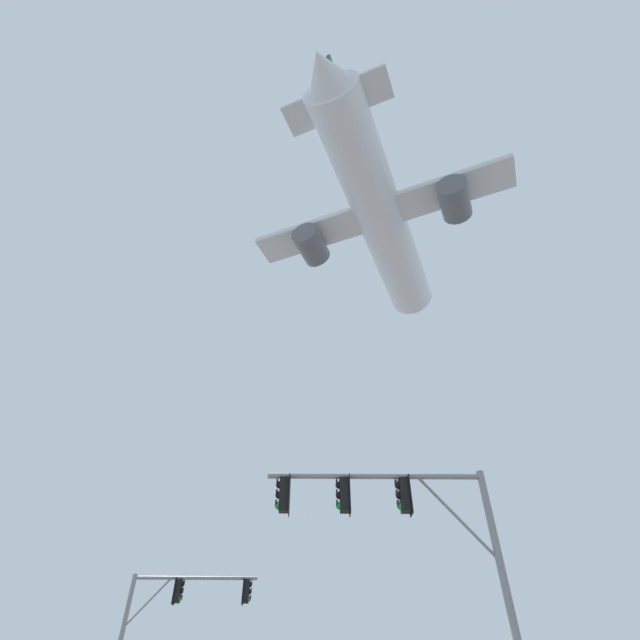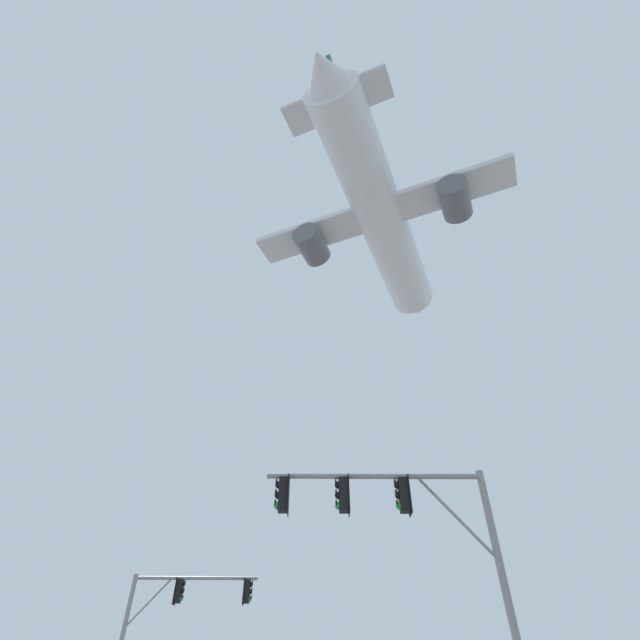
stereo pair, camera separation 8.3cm
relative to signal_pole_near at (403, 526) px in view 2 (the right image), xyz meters
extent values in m
cylinder|color=gray|center=(2.33, -0.30, -1.79)|extent=(0.20, 0.20, 6.54)
cylinder|color=gray|center=(-0.67, 0.09, 1.33)|extent=(6.01, 0.92, 0.15)
cylinder|color=gray|center=(1.43, -0.18, 0.26)|extent=(1.87, 0.32, 2.19)
cube|color=black|center=(-3.18, 0.41, 0.81)|extent=(0.30, 0.35, 0.90)
cylinder|color=black|center=(-3.18, 0.41, 1.32)|extent=(0.05, 0.05, 0.12)
cube|color=black|center=(-3.04, 0.39, 0.81)|extent=(0.08, 0.46, 1.04)
sphere|color=black|center=(-3.33, 0.43, 1.08)|extent=(0.20, 0.20, 0.20)
cylinder|color=black|center=(-3.39, 0.44, 1.14)|extent=(0.07, 0.21, 0.21)
sphere|color=black|center=(-3.33, 0.43, 0.80)|extent=(0.20, 0.20, 0.20)
cylinder|color=black|center=(-3.39, 0.44, 0.86)|extent=(0.07, 0.21, 0.21)
sphere|color=green|center=(-3.33, 0.43, 0.52)|extent=(0.20, 0.20, 0.20)
cylinder|color=black|center=(-3.39, 0.44, 0.58)|extent=(0.07, 0.21, 0.21)
cube|color=black|center=(-1.54, 0.20, 0.81)|extent=(0.30, 0.35, 0.90)
cylinder|color=black|center=(-1.54, 0.20, 1.32)|extent=(0.05, 0.05, 0.12)
cube|color=black|center=(-1.40, 0.18, 0.81)|extent=(0.08, 0.46, 1.04)
sphere|color=black|center=(-1.68, 0.22, 1.08)|extent=(0.20, 0.20, 0.20)
cylinder|color=black|center=(-1.74, 0.23, 1.14)|extent=(0.07, 0.21, 0.21)
sphere|color=black|center=(-1.68, 0.22, 0.80)|extent=(0.20, 0.20, 0.20)
cylinder|color=black|center=(-1.74, 0.23, 0.86)|extent=(0.07, 0.21, 0.21)
sphere|color=green|center=(-1.68, 0.22, 0.52)|extent=(0.20, 0.20, 0.20)
cylinder|color=black|center=(-1.74, 0.23, 0.58)|extent=(0.07, 0.21, 0.21)
cube|color=black|center=(0.11, -0.01, 0.81)|extent=(0.30, 0.35, 0.90)
cylinder|color=black|center=(0.11, -0.01, 1.32)|extent=(0.05, 0.05, 0.12)
cube|color=black|center=(0.25, -0.03, 0.81)|extent=(0.08, 0.46, 1.04)
sphere|color=black|center=(-0.03, 0.00, 1.08)|extent=(0.20, 0.20, 0.20)
cylinder|color=black|center=(-0.10, 0.01, 1.14)|extent=(0.07, 0.21, 0.21)
sphere|color=black|center=(-0.03, 0.00, 0.80)|extent=(0.20, 0.20, 0.20)
cylinder|color=black|center=(-0.10, 0.01, 0.86)|extent=(0.07, 0.21, 0.21)
sphere|color=green|center=(-0.03, 0.00, 0.52)|extent=(0.20, 0.20, 0.20)
cylinder|color=black|center=(-0.10, 0.01, 0.58)|extent=(0.07, 0.21, 0.21)
cylinder|color=gray|center=(-6.26, 11.67, 0.58)|extent=(5.52, 0.80, 0.15)
cylinder|color=gray|center=(-8.19, 11.90, -0.35)|extent=(1.72, 0.28, 1.93)
cube|color=black|center=(-3.95, 11.40, 0.06)|extent=(0.30, 0.35, 0.90)
cylinder|color=black|center=(-3.95, 11.40, 0.57)|extent=(0.05, 0.05, 0.12)
cube|color=black|center=(-4.08, 11.41, 0.06)|extent=(0.08, 0.46, 1.04)
sphere|color=black|center=(-3.80, 11.38, 0.33)|extent=(0.20, 0.20, 0.20)
cylinder|color=black|center=(-3.74, 11.37, 0.39)|extent=(0.06, 0.21, 0.21)
sphere|color=black|center=(-3.80, 11.38, 0.05)|extent=(0.20, 0.20, 0.20)
cylinder|color=black|center=(-3.74, 11.37, 0.11)|extent=(0.06, 0.21, 0.21)
sphere|color=green|center=(-3.80, 11.38, -0.23)|extent=(0.20, 0.20, 0.20)
cylinder|color=black|center=(-3.74, 11.37, -0.17)|extent=(0.06, 0.21, 0.21)
cube|color=black|center=(-6.97, 11.76, 0.06)|extent=(0.30, 0.35, 0.90)
cylinder|color=black|center=(-6.97, 11.76, 0.57)|extent=(0.05, 0.05, 0.12)
cube|color=black|center=(-7.11, 11.77, 0.06)|extent=(0.08, 0.46, 1.04)
sphere|color=black|center=(-6.83, 11.74, 0.33)|extent=(0.20, 0.20, 0.20)
cylinder|color=black|center=(-6.77, 11.73, 0.39)|extent=(0.06, 0.21, 0.21)
sphere|color=black|center=(-6.83, 11.74, 0.05)|extent=(0.20, 0.20, 0.20)
cylinder|color=black|center=(-6.77, 11.73, 0.11)|extent=(0.06, 0.21, 0.21)
sphere|color=green|center=(-6.83, 11.74, -0.23)|extent=(0.20, 0.20, 0.20)
cylinder|color=black|center=(-6.77, 11.73, -0.17)|extent=(0.06, 0.21, 0.21)
cylinder|color=white|center=(5.12, 12.92, 30.35)|extent=(16.34, 23.41, 4.38)
cone|color=white|center=(12.11, 24.68, 30.35)|extent=(5.11, 4.71, 4.16)
cone|color=white|center=(-1.80, 1.27, 30.35)|extent=(4.60, 4.25, 3.72)
cube|color=silver|center=(4.77, 12.33, 29.69)|extent=(21.54, 14.47, 0.49)
cylinder|color=#595B60|center=(-0.83, 15.66, 28.38)|extent=(3.79, 4.08, 2.46)
cylinder|color=#595B60|center=(10.37, 9.00, 28.38)|extent=(3.79, 4.08, 2.46)
cube|color=#0C5933|center=(-0.33, 3.74, 32.81)|extent=(2.24, 3.46, 5.20)
cube|color=silver|center=(-0.47, 3.51, 30.76)|extent=(8.32, 6.31, 0.27)
camera|label=1|loc=(-4.03, -12.39, -3.36)|focal=25.66mm
camera|label=2|loc=(-3.94, -12.40, -3.36)|focal=25.66mm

